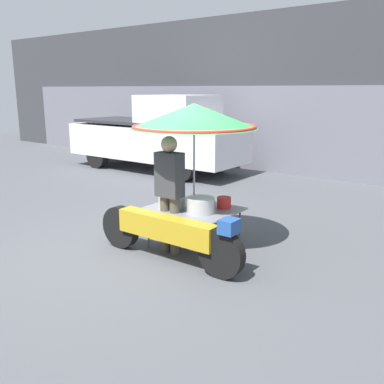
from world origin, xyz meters
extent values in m
plane|color=#4C4F54|center=(0.00, 0.00, 0.00)|extent=(36.00, 36.00, 0.00)
cube|color=#38383D|center=(0.00, 7.70, 2.19)|extent=(28.00, 2.00, 4.38)
cube|color=slate|center=(0.00, 6.67, 1.20)|extent=(23.80, 0.06, 2.40)
cylinder|color=black|center=(1.38, -0.11, 0.32)|extent=(0.63, 0.14, 0.63)
cylinder|color=black|center=(-0.40, -0.11, 0.32)|extent=(0.63, 0.14, 0.63)
cube|color=#B7931E|center=(0.49, -0.11, 0.48)|extent=(1.57, 0.24, 0.32)
cube|color=#234C93|center=(1.48, -0.11, 0.70)|extent=(0.20, 0.24, 0.18)
cylinder|color=black|center=(0.49, 0.82, 0.28)|extent=(0.57, 0.14, 0.57)
cylinder|color=#515156|center=(1.03, 0.11, 0.30)|extent=(0.03, 0.03, 0.60)
cylinder|color=#515156|center=(1.03, 0.94, 0.30)|extent=(0.03, 0.03, 0.60)
cylinder|color=#515156|center=(-0.05, 0.11, 0.30)|extent=(0.03, 0.03, 0.60)
cylinder|color=#515156|center=(-0.05, 0.94, 0.30)|extent=(0.03, 0.03, 0.60)
cube|color=gray|center=(0.49, 0.53, 0.61)|extent=(1.27, 0.97, 0.02)
cylinder|color=#B2B2B7|center=(0.49, 0.53, 1.20)|extent=(0.03, 0.03, 1.16)
cone|color=green|center=(0.49, 0.53, 1.95)|extent=(1.78, 1.78, 0.34)
torus|color=red|center=(0.49, 0.53, 1.80)|extent=(1.74, 1.74, 0.05)
cylinder|color=#B7B7BC|center=(0.20, 0.36, 0.70)|extent=(0.40, 0.40, 0.17)
cylinder|color=#B7B7BC|center=(0.71, 0.38, 0.73)|extent=(0.40, 0.40, 0.22)
cylinder|color=#939399|center=(0.42, 0.72, 0.65)|extent=(0.25, 0.25, 0.07)
cylinder|color=red|center=(0.84, 0.79, 0.70)|extent=(0.21, 0.21, 0.16)
cylinder|color=#4C473D|center=(0.23, 0.17, 0.42)|extent=(0.14, 0.14, 0.84)
cylinder|color=#4C473D|center=(0.41, 0.17, 0.42)|extent=(0.14, 0.14, 0.84)
cube|color=#38383D|center=(0.32, 0.17, 1.15)|extent=(0.38, 0.22, 0.63)
sphere|color=tan|center=(0.32, 0.17, 1.58)|extent=(0.23, 0.23, 0.23)
cylinder|color=black|center=(-2.55, 4.15, 0.37)|extent=(0.73, 0.24, 0.73)
cylinder|color=black|center=(-2.55, 5.71, 0.37)|extent=(0.73, 0.24, 0.73)
cylinder|color=black|center=(-5.80, 4.15, 0.37)|extent=(0.73, 0.24, 0.73)
cylinder|color=black|center=(-5.80, 5.71, 0.37)|extent=(0.73, 0.24, 0.73)
cube|color=silver|center=(-4.17, 4.93, 0.82)|extent=(5.41, 1.83, 0.92)
cube|color=silver|center=(-3.31, 4.93, 1.72)|extent=(1.84, 1.69, 0.87)
cube|color=#2D2D33|center=(-5.26, 4.93, 1.38)|extent=(2.81, 1.76, 0.08)
camera|label=1|loc=(4.07, -4.33, 2.32)|focal=40.00mm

